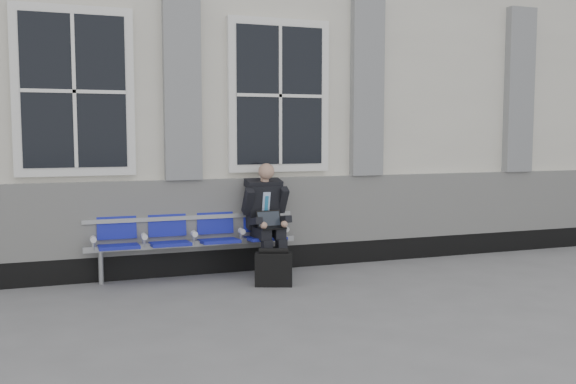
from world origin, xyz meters
name	(u,v)px	position (x,y,z in m)	size (l,w,h in m)	color
ground	(292,297)	(0.00, 0.00, 0.00)	(70.00, 70.00, 0.00)	slate
station_building	(215,104)	(-0.02, 3.47, 2.22)	(14.40, 4.40, 4.49)	silver
bench	(193,233)	(-0.81, 1.32, 0.55)	(2.60, 0.47, 0.91)	#9EA0A3
businessman	(266,214)	(0.09, 1.19, 0.76)	(0.56, 0.76, 1.40)	black
briefcase	(274,268)	(-0.03, 0.55, 0.20)	(0.47, 0.32, 0.44)	black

